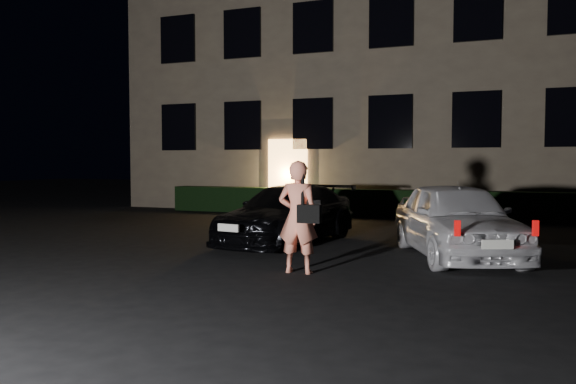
% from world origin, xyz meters
% --- Properties ---
extents(ground, '(80.00, 80.00, 0.00)m').
position_xyz_m(ground, '(0.00, 0.00, 0.00)').
color(ground, black).
rests_on(ground, ground).
extents(building, '(20.00, 8.11, 12.00)m').
position_xyz_m(building, '(-0.00, 14.99, 6.00)').
color(building, '#6D5D4D').
rests_on(building, ground).
extents(hedge, '(15.00, 0.70, 0.85)m').
position_xyz_m(hedge, '(0.00, 10.50, 0.42)').
color(hedge, black).
rests_on(hedge, ground).
extents(sedan, '(2.30, 4.36, 1.21)m').
position_xyz_m(sedan, '(-0.90, 4.09, 0.60)').
color(sedan, black).
rests_on(sedan, ground).
extents(hatch, '(2.96, 4.32, 1.37)m').
position_xyz_m(hatch, '(2.60, 3.40, 0.68)').
color(hatch, white).
rests_on(hatch, ground).
extents(man, '(0.72, 0.44, 1.73)m').
position_xyz_m(man, '(0.45, 1.04, 0.87)').
color(man, '#F98A6C').
rests_on(man, ground).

